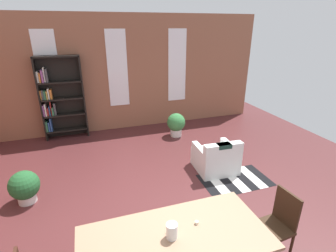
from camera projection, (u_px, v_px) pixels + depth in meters
name	position (u px, v px, depth m)	size (l,w,h in m)	color
ground_plane	(159.00, 215.00, 4.15)	(10.40, 10.40, 0.00)	#512426
back_wall_brick	(118.00, 74.00, 7.13)	(8.56, 0.12, 3.22)	#945C44
window_pane_0	(49.00, 72.00, 6.49)	(0.55, 0.02, 2.09)	white
window_pane_1	(118.00, 69.00, 7.01)	(0.55, 0.02, 2.09)	white
window_pane_2	(177.00, 66.00, 7.53)	(0.55, 0.02, 2.09)	white
dining_table	(175.00, 242.00, 2.79)	(2.09, 1.00, 0.74)	#A07A5D
vase_on_table	(172.00, 231.00, 2.72)	(0.13, 0.13, 0.18)	silver
tealight_candle_0	(197.00, 223.00, 2.93)	(0.04, 0.04, 0.04)	silver
tealight_candle_1	(169.00, 231.00, 2.81)	(0.04, 0.04, 0.04)	silver
tealight_candle_2	(172.00, 238.00, 2.72)	(0.04, 0.04, 0.04)	silver
dining_chair_head_right	(278.00, 223.00, 3.27)	(0.43, 0.43, 0.95)	#352214
bookshelf_tall	(59.00, 98.00, 6.64)	(1.11, 0.28, 2.20)	black
armchair_white	(216.00, 159.00, 5.33)	(0.83, 0.83, 0.75)	white
potted_plant_by_shelf	(176.00, 124.00, 7.00)	(0.50, 0.50, 0.65)	silver
potted_plant_corner	(24.00, 186.00, 4.34)	(0.50, 0.50, 0.59)	silver
striped_rug	(235.00, 180.00, 5.07)	(1.36, 0.83, 0.01)	black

